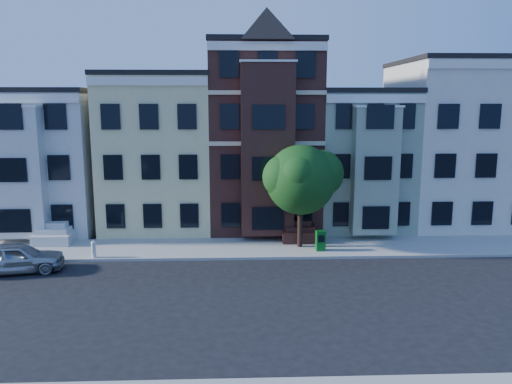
{
  "coord_description": "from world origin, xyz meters",
  "views": [
    {
      "loc": [
        -1.81,
        -19.95,
        8.44
      ],
      "look_at": [
        -0.92,
        3.53,
        4.2
      ],
      "focal_mm": 35.0,
      "sensor_mm": 36.0,
      "label": 1
    }
  ],
  "objects_px": {
    "parked_car": "(17,258)",
    "street_tree": "(301,184)",
    "newspaper_box": "(320,241)",
    "fire_hydrant": "(94,251)"
  },
  "relations": [
    {
      "from": "parked_car",
      "to": "street_tree",
      "type": "bearing_deg",
      "value": -87.5
    },
    {
      "from": "street_tree",
      "to": "newspaper_box",
      "type": "height_order",
      "value": "street_tree"
    },
    {
      "from": "newspaper_box",
      "to": "street_tree",
      "type": "bearing_deg",
      "value": 139.37
    },
    {
      "from": "parked_car",
      "to": "fire_hydrant",
      "type": "distance_m",
      "value": 3.77
    },
    {
      "from": "street_tree",
      "to": "fire_hydrant",
      "type": "height_order",
      "value": "street_tree"
    },
    {
      "from": "newspaper_box",
      "to": "fire_hydrant",
      "type": "relative_size",
      "value": 1.55
    },
    {
      "from": "fire_hydrant",
      "to": "parked_car",
      "type": "bearing_deg",
      "value": -151.05
    },
    {
      "from": "street_tree",
      "to": "fire_hydrant",
      "type": "bearing_deg",
      "value": -171.63
    },
    {
      "from": "street_tree",
      "to": "parked_car",
      "type": "relative_size",
      "value": 1.64
    },
    {
      "from": "parked_car",
      "to": "newspaper_box",
      "type": "bearing_deg",
      "value": -91.2
    }
  ]
}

